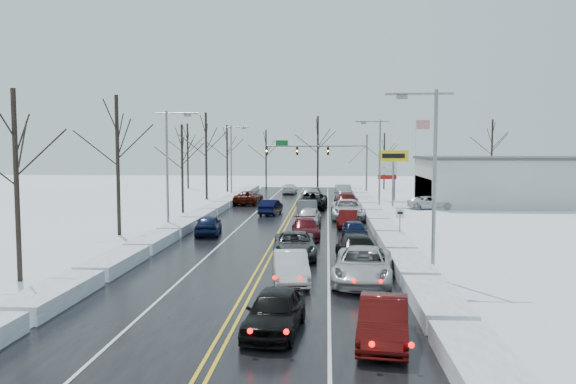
# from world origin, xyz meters

# --- Properties ---
(ground) EXTENTS (160.00, 160.00, 0.00)m
(ground) POSITION_xyz_m (0.00, 0.00, 0.00)
(ground) COLOR white
(ground) RESTS_ON ground
(road_surface) EXTENTS (14.00, 84.00, 0.01)m
(road_surface) POSITION_xyz_m (0.00, 2.00, 0.01)
(road_surface) COLOR black
(road_surface) RESTS_ON ground
(snow_bank_left) EXTENTS (1.80, 72.00, 0.70)m
(snow_bank_left) POSITION_xyz_m (-7.60, 2.00, 0.00)
(snow_bank_left) COLOR white
(snow_bank_left) RESTS_ON ground
(snow_bank_right) EXTENTS (1.80, 72.00, 0.70)m
(snow_bank_right) POSITION_xyz_m (7.60, 2.00, 0.00)
(snow_bank_right) COLOR white
(snow_bank_right) RESTS_ON ground
(traffic_signal_mast) EXTENTS (13.28, 0.39, 8.00)m
(traffic_signal_mast) POSITION_xyz_m (3.45, 27.99, 5.48)
(traffic_signal_mast) COLOR slate
(traffic_signal_mast) RESTS_ON ground
(tires_plus_sign) EXTENTS (3.20, 0.34, 6.00)m
(tires_plus_sign) POSITION_xyz_m (10.50, 15.99, 4.99)
(tires_plus_sign) COLOR slate
(tires_plus_sign) RESTS_ON ground
(used_vehicles_sign) EXTENTS (2.20, 0.22, 4.65)m
(used_vehicles_sign) POSITION_xyz_m (10.50, 22.00, 3.32)
(used_vehicles_sign) COLOR slate
(used_vehicles_sign) RESTS_ON ground
(speed_limit_sign) EXTENTS (0.55, 0.09, 2.35)m
(speed_limit_sign) POSITION_xyz_m (8.20, -8.00, 1.63)
(speed_limit_sign) COLOR slate
(speed_limit_sign) RESTS_ON ground
(flagpole) EXTENTS (1.87, 1.20, 10.00)m
(flagpole) POSITION_xyz_m (15.17, 30.00, 5.93)
(flagpole) COLOR silver
(flagpole) RESTS_ON ground
(dealership_building) EXTENTS (20.40, 12.40, 5.30)m
(dealership_building) POSITION_xyz_m (23.98, 18.00, 2.66)
(dealership_building) COLOR beige
(dealership_building) RESTS_ON ground
(streetlight_se) EXTENTS (3.20, 0.25, 9.00)m
(streetlight_se) POSITION_xyz_m (8.30, -18.00, 5.31)
(streetlight_se) COLOR slate
(streetlight_se) RESTS_ON ground
(streetlight_ne) EXTENTS (3.20, 0.25, 9.00)m
(streetlight_ne) POSITION_xyz_m (8.30, 10.00, 5.31)
(streetlight_ne) COLOR slate
(streetlight_ne) RESTS_ON ground
(streetlight_sw) EXTENTS (3.20, 0.25, 9.00)m
(streetlight_sw) POSITION_xyz_m (-8.30, -4.00, 5.31)
(streetlight_sw) COLOR slate
(streetlight_sw) RESTS_ON ground
(streetlight_nw) EXTENTS (3.20, 0.25, 9.00)m
(streetlight_nw) POSITION_xyz_m (-8.30, 24.00, 5.31)
(streetlight_nw) COLOR slate
(streetlight_nw) RESTS_ON ground
(tree_left_a) EXTENTS (3.60, 3.60, 9.00)m
(tree_left_a) POSITION_xyz_m (-11.00, -20.00, 6.29)
(tree_left_a) COLOR #2D231C
(tree_left_a) RESTS_ON ground
(tree_left_b) EXTENTS (4.00, 4.00, 10.00)m
(tree_left_b) POSITION_xyz_m (-11.50, -6.00, 6.99)
(tree_left_b) COLOR #2D231C
(tree_left_b) RESTS_ON ground
(tree_left_c) EXTENTS (3.40, 3.40, 8.50)m
(tree_left_c) POSITION_xyz_m (-10.50, 8.00, 5.94)
(tree_left_c) COLOR #2D231C
(tree_left_c) RESTS_ON ground
(tree_left_d) EXTENTS (4.20, 4.20, 10.50)m
(tree_left_d) POSITION_xyz_m (-11.20, 22.00, 7.33)
(tree_left_d) COLOR #2D231C
(tree_left_d) RESTS_ON ground
(tree_left_e) EXTENTS (3.80, 3.80, 9.50)m
(tree_left_e) POSITION_xyz_m (-10.80, 34.00, 6.64)
(tree_left_e) COLOR #2D231C
(tree_left_e) RESTS_ON ground
(tree_far_a) EXTENTS (4.00, 4.00, 10.00)m
(tree_far_a) POSITION_xyz_m (-18.00, 40.00, 6.99)
(tree_far_a) COLOR #2D231C
(tree_far_a) RESTS_ON ground
(tree_far_b) EXTENTS (3.60, 3.60, 9.00)m
(tree_far_b) POSITION_xyz_m (-6.00, 41.00, 6.29)
(tree_far_b) COLOR #2D231C
(tree_far_b) RESTS_ON ground
(tree_far_c) EXTENTS (4.40, 4.40, 11.00)m
(tree_far_c) POSITION_xyz_m (2.00, 39.00, 7.68)
(tree_far_c) COLOR #2D231C
(tree_far_c) RESTS_ON ground
(tree_far_d) EXTENTS (3.40, 3.40, 8.50)m
(tree_far_d) POSITION_xyz_m (12.00, 40.50, 5.94)
(tree_far_d) COLOR #2D231C
(tree_far_d) RESTS_ON ground
(tree_far_e) EXTENTS (4.20, 4.20, 10.50)m
(tree_far_e) POSITION_xyz_m (28.00, 41.00, 7.33)
(tree_far_e) COLOR #2D231C
(tree_far_e) RESTS_ON ground
(queued_car_0) EXTENTS (2.16, 4.48, 1.47)m
(queued_car_0) POSITION_xyz_m (1.65, -26.46, 0.00)
(queued_car_0) COLOR black
(queued_car_0) RESTS_ON ground
(queued_car_1) EXTENTS (2.07, 4.55, 1.45)m
(queued_car_1) POSITION_xyz_m (1.73, -19.38, 0.00)
(queued_car_1) COLOR silver
(queued_car_1) RESTS_ON ground
(queued_car_2) EXTENTS (2.74, 5.36, 1.45)m
(queued_car_2) POSITION_xyz_m (1.57, -13.35, 0.00)
(queued_car_2) COLOR #383A3D
(queued_car_2) RESTS_ON ground
(queued_car_3) EXTENTS (2.24, 4.77, 1.35)m
(queued_car_3) POSITION_xyz_m (1.93, -6.51, 0.00)
(queued_car_3) COLOR #4B0A11
(queued_car_3) RESTS_ON ground
(queued_car_4) EXTENTS (2.11, 4.67, 1.56)m
(queued_car_4) POSITION_xyz_m (1.95, -0.81, 0.00)
(queued_car_4) COLOR #BBBBBD
(queued_car_4) RESTS_ON ground
(queued_car_5) EXTENTS (2.07, 5.12, 1.65)m
(queued_car_5) POSITION_xyz_m (1.65, 3.64, 0.00)
(queued_car_5) COLOR #46494C
(queued_car_5) RESTS_ON ground
(queued_car_6) EXTENTS (3.19, 6.26, 1.69)m
(queued_car_6) POSITION_xyz_m (1.91, 12.23, 0.00)
(queued_car_6) COLOR black
(queued_car_6) RESTS_ON ground
(queued_car_7) EXTENTS (2.71, 5.99, 1.70)m
(queued_car_7) POSITION_xyz_m (1.57, 18.14, 0.00)
(queued_car_7) COLOR #9FA0A6
(queued_car_7) RESTS_ON ground
(queued_car_8) EXTENTS (2.20, 4.43, 1.45)m
(queued_car_8) POSITION_xyz_m (1.67, 24.42, 0.00)
(queued_car_8) COLOR black
(queued_car_8) RESTS_ON ground
(queued_car_9) EXTENTS (2.04, 4.55, 1.45)m
(queued_car_9) POSITION_xyz_m (5.23, -27.24, 0.00)
(queued_car_9) COLOR #470A09
(queued_car_9) RESTS_ON ground
(queued_car_10) EXTENTS (3.24, 6.03, 1.61)m
(queued_car_10) POSITION_xyz_m (5.09, -19.09, 0.00)
(queued_car_10) COLOR #B9B9BB
(queued_car_10) RESTS_ON ground
(queued_car_11) EXTENTS (2.59, 5.35, 1.50)m
(queued_car_11) POSITION_xyz_m (5.09, -15.02, 0.00)
(queued_car_11) COLOR black
(queued_car_11) RESTS_ON ground
(queued_car_12) EXTENTS (1.82, 4.02, 1.34)m
(queued_car_12) POSITION_xyz_m (5.28, -7.14, 0.00)
(queued_car_12) COLOR black
(queued_car_12) RESTS_ON ground
(queued_car_13) EXTENTS (1.88, 4.28, 1.37)m
(queued_car_13) POSITION_xyz_m (5.06, -1.03, 0.00)
(queued_car_13) COLOR #440909
(queued_car_13) RESTS_ON ground
(queued_car_14) EXTENTS (2.93, 6.22, 1.72)m
(queued_car_14) POSITION_xyz_m (5.21, 4.33, 0.00)
(queued_car_14) COLOR silver
(queued_car_14) RESTS_ON ground
(queued_car_15) EXTENTS (2.82, 5.61, 1.56)m
(queued_car_15) POSITION_xyz_m (5.44, 12.42, 0.00)
(queued_car_15) COLOR #480B09
(queued_car_15) RESTS_ON ground
(queued_car_16) EXTENTS (2.29, 4.97, 1.65)m
(queued_car_16) POSITION_xyz_m (5.43, 18.15, 0.00)
(queued_car_16) COLOR #A6A9AE
(queued_car_16) RESTS_ON ground
(queued_car_17) EXTENTS (2.26, 5.29, 1.69)m
(queued_car_17) POSITION_xyz_m (5.42, 24.60, 0.00)
(queued_car_17) COLOR #93959A
(queued_car_17) RESTS_ON ground
(oncoming_car_0) EXTENTS (2.01, 4.48, 1.43)m
(oncoming_car_0) POSITION_xyz_m (-1.89, 7.26, 0.00)
(oncoming_car_0) COLOR black
(oncoming_car_0) RESTS_ON ground
(oncoming_car_1) EXTENTS (2.96, 5.61, 1.51)m
(oncoming_car_1) POSITION_xyz_m (-5.31, 16.59, 0.00)
(oncoming_car_1) COLOR #50120A
(oncoming_car_1) RESTS_ON ground
(oncoming_car_2) EXTENTS (1.96, 4.68, 1.35)m
(oncoming_car_2) POSITION_xyz_m (-1.70, 31.12, 0.00)
(oncoming_car_2) COLOR white
(oncoming_car_2) RESTS_ON ground
(oncoming_car_3) EXTENTS (2.18, 4.45, 1.46)m
(oncoming_car_3) POSITION_xyz_m (-5.14, -5.40, 0.00)
(oncoming_car_3) COLOR #0B1433
(oncoming_car_3) RESTS_ON ground
(parked_car_0) EXTENTS (4.87, 2.39, 1.33)m
(parked_car_0) POSITION_xyz_m (14.07, 12.98, 0.00)
(parked_car_0) COLOR silver
(parked_car_0) RESTS_ON ground
(parked_car_1) EXTENTS (2.27, 5.02, 1.43)m
(parked_car_1) POSITION_xyz_m (17.20, 14.82, 0.00)
(parked_car_1) COLOR black
(parked_car_1) RESTS_ON ground
(parked_car_2) EXTENTS (1.77, 4.20, 1.42)m
(parked_car_2) POSITION_xyz_m (15.08, 20.73, 0.00)
(parked_car_2) COLOR black
(parked_car_2) RESTS_ON ground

